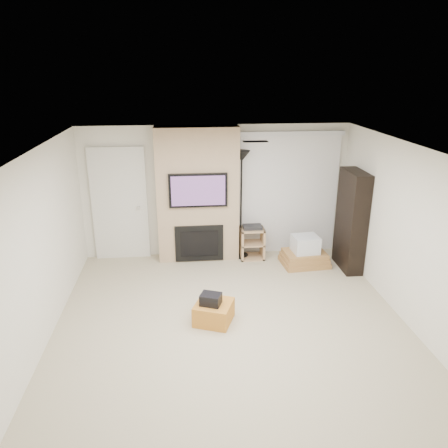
{
  "coord_description": "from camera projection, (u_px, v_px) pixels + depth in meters",
  "views": [
    {
      "loc": [
        -0.65,
        -5.21,
        3.47
      ],
      "look_at": [
        0.0,
        1.2,
        1.15
      ],
      "focal_mm": 35.0,
      "sensor_mm": 36.0,
      "label": 1
    }
  ],
  "objects": [
    {
      "name": "wall_left",
      "position": [
        35.0,
        256.0,
        5.46
      ],
      "size": [
        0.0,
        5.5,
        2.5
      ],
      "primitive_type": "cube",
      "rotation": [
        1.57,
        0.0,
        1.57
      ],
      "color": "white",
      "rests_on": "ground"
    },
    {
      "name": "vertical_blinds",
      "position": [
        289.0,
        189.0,
        8.35
      ],
      "size": [
        1.98,
        0.1,
        2.37
      ],
      "color": "silver",
      "rests_on": "floor"
    },
    {
      "name": "fireplace_wall",
      "position": [
        198.0,
        196.0,
        8.04
      ],
      "size": [
        1.5,
        0.47,
        2.5
      ],
      "color": "tan",
      "rests_on": "floor"
    },
    {
      "name": "box_stack",
      "position": [
        305.0,
        254.0,
        8.09
      ],
      "size": [
        0.88,
        0.7,
        0.56
      ],
      "color": "#A97640",
      "rests_on": "floor"
    },
    {
      "name": "ottoman",
      "position": [
        214.0,
        312.0,
        6.28
      ],
      "size": [
        0.65,
        0.65,
        0.3
      ],
      "primitive_type": "cube",
      "rotation": [
        0.0,
        0.0,
        -0.37
      ],
      "color": "#C37A28",
      "rests_on": "floor"
    },
    {
      "name": "entry_door",
      "position": [
        120.0,
        205.0,
        8.13
      ],
      "size": [
        1.02,
        0.11,
        2.14
      ],
      "color": "silver",
      "rests_on": "floor"
    },
    {
      "name": "av_stand",
      "position": [
        252.0,
        241.0,
        8.33
      ],
      "size": [
        0.45,
        0.38,
        0.66
      ],
      "color": "tan",
      "rests_on": "floor"
    },
    {
      "name": "wall_front",
      "position": [
        280.0,
        397.0,
        3.12
      ],
      "size": [
        5.0,
        0.0,
        2.5
      ],
      "primitive_type": "cube",
      "rotation": [
        1.57,
        0.0,
        0.0
      ],
      "color": "white",
      "rests_on": "ground"
    },
    {
      "name": "ceiling",
      "position": [
        234.0,
        152.0,
        5.27
      ],
      "size": [
        5.0,
        5.5,
        0.0
      ],
      "primitive_type": "cube",
      "color": "white",
      "rests_on": "wall_back"
    },
    {
      "name": "black_bag",
      "position": [
        211.0,
        299.0,
        6.17
      ],
      "size": [
        0.34,
        0.31,
        0.16
      ],
      "primitive_type": "cube",
      "rotation": [
        0.0,
        0.0,
        -0.37
      ],
      "color": "black",
      "rests_on": "ottoman"
    },
    {
      "name": "hvac_vent",
      "position": [
        256.0,
        142.0,
        6.06
      ],
      "size": [
        0.35,
        0.18,
        0.01
      ],
      "primitive_type": "cube",
      "color": "silver",
      "rests_on": "ceiling"
    },
    {
      "name": "wall_right",
      "position": [
        415.0,
        241.0,
        5.93
      ],
      "size": [
        0.0,
        5.5,
        2.5
      ],
      "primitive_type": "cube",
      "rotation": [
        1.57,
        0.0,
        1.57
      ],
      "color": "white",
      "rests_on": "ground"
    },
    {
      "name": "floor",
      "position": [
        233.0,
        330.0,
        6.12
      ],
      "size": [
        5.0,
        5.5,
        0.0
      ],
      "primitive_type": "cube",
      "color": "#BBAD8C",
      "rests_on": "ground"
    },
    {
      "name": "floor_lamp",
      "position": [
        241.0,
        175.0,
        7.95
      ],
      "size": [
        0.31,
        0.31,
        2.06
      ],
      "color": "black",
      "rests_on": "floor"
    },
    {
      "name": "wall_back",
      "position": [
        216.0,
        192.0,
        8.27
      ],
      "size": [
        5.0,
        0.0,
        2.5
      ],
      "primitive_type": "cube",
      "rotation": [
        1.57,
        0.0,
        0.0
      ],
      "color": "white",
      "rests_on": "ground"
    },
    {
      "name": "bookshelf",
      "position": [
        351.0,
        221.0,
        7.75
      ],
      "size": [
        0.3,
        0.8,
        1.8
      ],
      "color": "black",
      "rests_on": "floor"
    }
  ]
}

